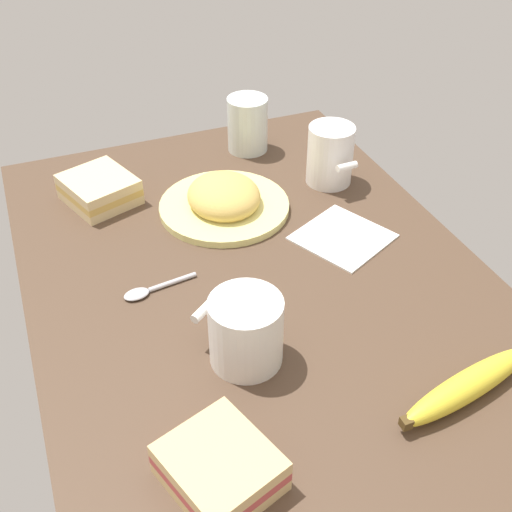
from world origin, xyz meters
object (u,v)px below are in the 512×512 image
object	(u,v)px
glass_of_milk	(248,128)
plate_of_food	(224,200)
coffee_mug_black	(330,154)
spoon	(149,290)
sandwich_side	(99,189)
coffee_mug_milky	(246,330)
sandwich_main	(220,468)
banana	(468,386)
paper_napkin	(343,237)

from	to	relation	value
glass_of_milk	plate_of_food	bearing A→B (deg)	-31.63
coffee_mug_black	spoon	distance (cm)	40.60
plate_of_food	sandwich_side	size ratio (longest dim) A/B	1.53
coffee_mug_black	sandwich_side	xyz separation A→B (cm)	(-8.42, -38.18, -3.09)
coffee_mug_black	glass_of_milk	world-z (taller)	coffee_mug_black
coffee_mug_black	spoon	size ratio (longest dim) A/B	0.95
coffee_mug_milky	sandwich_side	size ratio (longest dim) A/B	0.80
coffee_mug_black	sandwich_main	distance (cm)	60.99
sandwich_main	coffee_mug_milky	bearing A→B (deg)	150.32
sandwich_main	spoon	size ratio (longest dim) A/B	1.24
banana	spoon	world-z (taller)	banana
sandwich_main	glass_of_milk	bearing A→B (deg)	156.67
sandwich_main	paper_napkin	xyz separation A→B (cm)	(-32.69, 31.29, -2.05)
sandwich_side	spoon	distance (cm)	25.80
glass_of_milk	banana	world-z (taller)	glass_of_milk
plate_of_food	sandwich_main	world-z (taller)	plate_of_food
banana	spoon	bearing A→B (deg)	-136.57
spoon	paper_napkin	size ratio (longest dim) A/B	0.87
coffee_mug_black	coffee_mug_milky	xyz separation A→B (cm)	(33.61, -28.27, -0.58)
coffee_mug_black	plate_of_food	bearing A→B (deg)	-84.95
banana	coffee_mug_milky	bearing A→B (deg)	-124.86
coffee_mug_milky	spoon	xyz separation A→B (cm)	(-16.36, -8.15, -4.33)
plate_of_food	spoon	size ratio (longest dim) A/B	1.96
plate_of_food	paper_napkin	world-z (taller)	plate_of_food
sandwich_side	sandwich_main	bearing A→B (deg)	1.40
glass_of_milk	spoon	xyz separation A→B (cm)	(33.29, -27.49, -4.03)
plate_of_food	coffee_mug_milky	bearing A→B (deg)	-14.73
banana	plate_of_food	bearing A→B (deg)	-164.32
sandwich_main	sandwich_side	size ratio (longest dim) A/B	0.97
sandwich_main	paper_napkin	world-z (taller)	sandwich_main
coffee_mug_black	paper_napkin	distance (cm)	17.56
plate_of_food	sandwich_main	size ratio (longest dim) A/B	1.58
coffee_mug_black	banana	xyz separation A→B (cm)	(48.61, -6.74, -3.55)
coffee_mug_milky	sandwich_side	world-z (taller)	coffee_mug_milky
sandwich_side	spoon	bearing A→B (deg)	3.91
sandwich_main	coffee_mug_black	bearing A→B (deg)	142.85
paper_napkin	spoon	bearing A→B (deg)	-87.42
spoon	paper_napkin	bearing A→B (deg)	92.58
coffee_mug_milky	plate_of_food	bearing A→B (deg)	165.27
coffee_mug_milky	glass_of_milk	xyz separation A→B (cm)	(-49.64, 19.34, -0.30)
coffee_mug_milky	spoon	size ratio (longest dim) A/B	1.02
spoon	banana	bearing A→B (deg)	43.43
banana	paper_napkin	world-z (taller)	banana
plate_of_food	banana	world-z (taller)	plate_of_food
plate_of_food	sandwich_side	distance (cm)	20.93
coffee_mug_milky	paper_napkin	xyz separation A→B (cm)	(-17.75, 22.77, -4.56)
sandwich_main	banana	size ratio (longest dim) A/B	0.66
coffee_mug_milky	sandwich_main	distance (cm)	17.37
plate_of_food	coffee_mug_milky	distance (cm)	33.06
sandwich_side	paper_napkin	size ratio (longest dim) A/B	1.11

